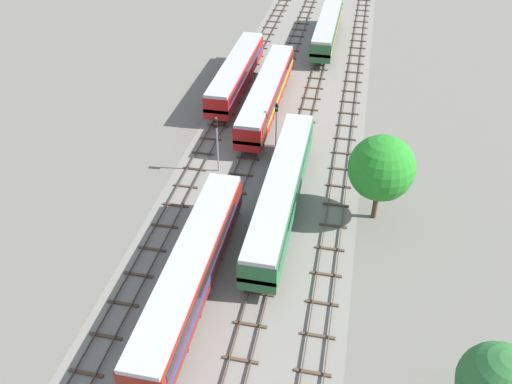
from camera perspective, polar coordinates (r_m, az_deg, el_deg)
ground_plane at (r=57.14m, az=2.22°, el=5.19°), size 480.00×480.00×0.00m
ballast_bed at (r=57.14m, az=2.22°, el=5.20°), size 18.40×176.00×0.01m
track_far_left at (r=59.31m, az=-4.52°, el=6.52°), size 2.40×126.00×0.29m
track_left at (r=58.29m, az=0.06°, el=6.06°), size 2.40×126.00×0.29m
track_centre_left at (r=57.65m, az=4.76°, el=5.55°), size 2.40×126.00×0.29m
track_centre at (r=57.41m, az=9.52°, el=4.99°), size 2.40×126.00×0.29m
diesel_railcar_left_nearest at (r=38.80m, az=-7.00°, el=-8.24°), size 2.96×20.50×3.80m
passenger_coach_centre_left_near at (r=46.02m, az=2.80°, el=0.39°), size 2.96×22.00×3.80m
passenger_coach_left_mid at (r=62.34m, az=1.19°, el=10.79°), size 2.96×22.00×3.80m
diesel_railcar_far_left_midfar at (r=67.51m, az=-2.14°, el=12.87°), size 2.96×20.50×3.80m
diesel_railcar_centre_left_far at (r=82.96m, az=7.71°, el=17.21°), size 2.96×20.50×3.80m
signal_post_nearest at (r=55.15m, az=2.23°, el=7.90°), size 0.28×0.47×5.17m
signal_post_mid at (r=50.89m, az=-4.26°, el=5.78°), size 0.28×0.47×6.00m
lineside_tree_0 at (r=45.09m, az=13.44°, el=2.52°), size 5.63×5.63×8.07m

